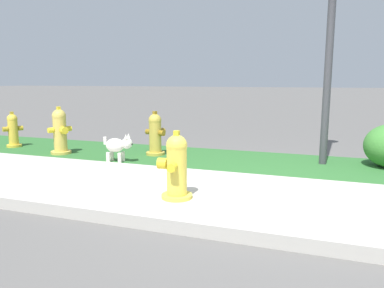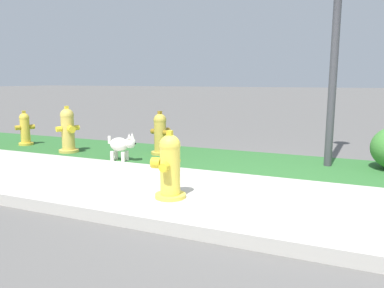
{
  "view_description": "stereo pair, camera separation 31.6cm",
  "coord_description": "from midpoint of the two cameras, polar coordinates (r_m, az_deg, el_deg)",
  "views": [
    {
      "loc": [
        0.55,
        -3.86,
        1.26
      ],
      "look_at": [
        -1.1,
        0.83,
        0.4
      ],
      "focal_mm": 35.0,
      "sensor_mm": 36.0,
      "label": 1
    },
    {
      "loc": [
        0.84,
        -3.75,
        1.26
      ],
      "look_at": [
        -1.1,
        0.83,
        0.4
      ],
      "focal_mm": 35.0,
      "sensor_mm": 36.0,
      "label": 2
    }
  ],
  "objects": [
    {
      "name": "fire_hydrant_by_grass_verge",
      "position": [
        6.79,
        -17.13,
        2.03
      ],
      "size": [
        0.38,
        0.4,
        0.81
      ],
      "rotation": [
        0.0,
        0.0,
        4.24
      ],
      "color": "gold",
      "rests_on": "ground"
    },
    {
      "name": "fire_hydrant_across_street",
      "position": [
        7.86,
        -23.07,
        2.14
      ],
      "size": [
        0.33,
        0.35,
        0.67
      ],
      "rotation": [
        0.0,
        0.0,
        1.04
      ],
      "color": "gold",
      "rests_on": "ground"
    },
    {
      "name": "grass_verge",
      "position": [
        5.8,
        15.64,
        -3.05
      ],
      "size": [
        18.0,
        1.62,
        0.01
      ],
      "primitive_type": "cube",
      "color": "#2D662D",
      "rests_on": "ground"
    },
    {
      "name": "fire_hydrant_far_end",
      "position": [
        6.32,
        -3.42,
        1.56
      ],
      "size": [
        0.39,
        0.37,
        0.74
      ],
      "rotation": [
        0.0,
        0.0,
        5.99
      ],
      "color": "gold",
      "rests_on": "ground"
    },
    {
      "name": "small_white_dog",
      "position": [
        5.88,
        -9.13,
        -0.15
      ],
      "size": [
        0.49,
        0.23,
        0.45
      ],
      "rotation": [
        0.0,
        0.0,
        0.07
      ],
      "color": "silver",
      "rests_on": "ground"
    },
    {
      "name": "street_curb",
      "position": [
        3.05,
        8.18,
        -13.48
      ],
      "size": [
        18.0,
        0.16,
        0.12
      ],
      "primitive_type": "cube",
      "color": "#BCB7AD",
      "rests_on": "ground"
    },
    {
      "name": "ground_plane",
      "position": [
        4.07,
        12.18,
        -8.46
      ],
      "size": [
        120.0,
        120.0,
        0.0
      ],
      "primitive_type": "plane",
      "color": "#5B5956"
    },
    {
      "name": "sidewalk_pavement",
      "position": [
        4.06,
        12.19,
        -8.39
      ],
      "size": [
        18.0,
        2.02,
        0.01
      ],
      "primitive_type": "cube",
      "color": "#BCB7AD",
      "rests_on": "ground"
    },
    {
      "name": "fire_hydrant_at_driveway",
      "position": [
        3.96,
        -1.15,
        -3.45
      ],
      "size": [
        0.38,
        0.4,
        0.74
      ],
      "rotation": [
        0.0,
        0.0,
        1.64
      ],
      "color": "yellow",
      "rests_on": "ground"
    }
  ]
}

